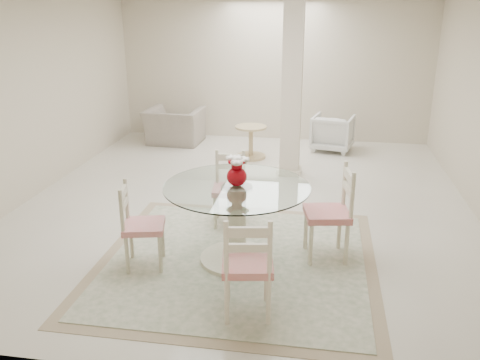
% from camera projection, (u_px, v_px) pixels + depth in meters
% --- Properties ---
extents(ground, '(7.00, 7.00, 0.00)m').
position_uv_depth(ground, '(246.00, 202.00, 7.01)').
color(ground, silver).
rests_on(ground, ground).
extents(room_shell, '(6.02, 7.02, 2.71)m').
position_uv_depth(room_shell, '(247.00, 65.00, 6.40)').
color(room_shell, beige).
rests_on(room_shell, ground).
extents(column, '(0.30, 0.30, 2.70)m').
position_uv_depth(column, '(292.00, 89.00, 7.70)').
color(column, beige).
rests_on(column, ground).
extents(area_rug, '(2.91, 2.91, 0.02)m').
position_uv_depth(area_rug, '(237.00, 261.00, 5.40)').
color(area_rug, tan).
rests_on(area_rug, ground).
extents(dining_table, '(1.49, 1.49, 0.86)m').
position_uv_depth(dining_table, '(237.00, 224.00, 5.26)').
color(dining_table, beige).
rests_on(dining_table, ground).
extents(red_vase, '(0.24, 0.23, 0.31)m').
position_uv_depth(red_vase, '(237.00, 171.00, 5.06)').
color(red_vase, '#A7050F').
rests_on(red_vase, dining_table).
extents(dining_chair_east, '(0.53, 0.53, 1.13)m').
position_uv_depth(dining_chair_east, '(334.00, 206.00, 5.29)').
color(dining_chair_east, '#EDE5C3').
rests_on(dining_chair_east, ground).
extents(dining_chair_north, '(0.44, 0.44, 1.00)m').
position_uv_depth(dining_chair_north, '(230.00, 183.00, 6.18)').
color(dining_chair_north, beige).
rests_on(dining_chair_north, ground).
extents(dining_chair_west, '(0.48, 0.48, 1.01)m').
position_uv_depth(dining_chair_west, '(137.00, 220.00, 5.13)').
color(dining_chair_west, beige).
rests_on(dining_chair_west, ground).
extents(dining_chair_south, '(0.50, 0.50, 1.08)m').
position_uv_depth(dining_chair_south, '(248.00, 260.00, 4.26)').
color(dining_chair_south, '#F2E4C7').
rests_on(dining_chair_south, ground).
extents(recliner_taupe, '(1.09, 0.97, 0.68)m').
position_uv_depth(recliner_taupe, '(175.00, 126.00, 9.80)').
color(recliner_taupe, '#A29786').
rests_on(recliner_taupe, ground).
extents(armchair_white, '(0.84, 0.85, 0.66)m').
position_uv_depth(armchair_white, '(333.00, 133.00, 9.34)').
color(armchair_white, white).
rests_on(armchair_white, ground).
extents(side_table, '(0.55, 0.55, 0.57)m').
position_uv_depth(side_table, '(251.00, 143.00, 8.90)').
color(side_table, tan).
rests_on(side_table, ground).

